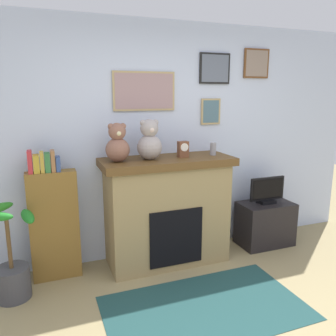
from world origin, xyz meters
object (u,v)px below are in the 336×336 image
(television, at_px, (267,191))
(potted_plant, at_px, (11,267))
(candle_jar, at_px, (213,149))
(teddy_bear_tan, at_px, (149,142))
(bookshelf, at_px, (54,221))
(teddy_bear_cream, at_px, (118,144))
(fireplace, at_px, (167,210))
(mantel_clock, at_px, (183,149))
(tv_stand, at_px, (265,224))

(television, bearing_deg, potted_plant, -176.88)
(candle_jar, xyz_separation_m, teddy_bear_tan, (-0.73, -0.00, 0.12))
(candle_jar, bearing_deg, teddy_bear_tan, -179.96)
(potted_plant, relative_size, teddy_bear_tan, 2.20)
(bookshelf, bearing_deg, teddy_bear_cream, -7.93)
(candle_jar, distance_m, teddy_bear_cream, 1.07)
(fireplace, relative_size, mantel_clock, 8.25)
(teddy_bear_cream, bearing_deg, fireplace, 1.97)
(teddy_bear_tan, bearing_deg, fireplace, 5.28)
(fireplace, relative_size, television, 3.05)
(bookshelf, height_order, television, bookshelf)
(fireplace, distance_m, tv_stand, 1.32)
(mantel_clock, distance_m, teddy_bear_tan, 0.39)
(bookshelf, bearing_deg, tv_stand, -2.34)
(tv_stand, relative_size, candle_jar, 4.73)
(mantel_clock, bearing_deg, fireplace, 173.82)
(fireplace, bearing_deg, television, -1.33)
(bookshelf, relative_size, television, 2.86)
(fireplace, distance_m, bookshelf, 1.17)
(teddy_bear_tan, bearing_deg, television, -0.45)
(candle_jar, height_order, teddy_bear_tan, teddy_bear_tan)
(potted_plant, bearing_deg, teddy_bear_tan, 6.95)
(teddy_bear_tan, bearing_deg, mantel_clock, -0.11)
(potted_plant, distance_m, candle_jar, 2.30)
(bookshelf, distance_m, teddy_bear_tan, 1.24)
(potted_plant, height_order, tv_stand, potted_plant)
(potted_plant, relative_size, candle_jar, 6.61)
(fireplace, relative_size, potted_plant, 1.54)
(candle_jar, bearing_deg, potted_plant, -175.45)
(teddy_bear_cream, bearing_deg, candle_jar, 0.03)
(television, distance_m, candle_jar, 0.93)
(potted_plant, height_order, teddy_bear_tan, teddy_bear_tan)
(mantel_clock, height_order, teddy_bear_tan, teddy_bear_tan)
(bookshelf, distance_m, potted_plant, 0.55)
(bookshelf, distance_m, tv_stand, 2.48)
(candle_jar, bearing_deg, fireplace, 178.10)
(television, bearing_deg, candle_jar, 179.08)
(tv_stand, distance_m, teddy_bear_tan, 1.84)
(teddy_bear_cream, bearing_deg, teddy_bear_tan, -0.01)
(potted_plant, xyz_separation_m, candle_jar, (2.10, 0.17, 0.93))
(fireplace, height_order, candle_jar, candle_jar)
(teddy_bear_cream, bearing_deg, mantel_clock, -0.06)
(bookshelf, height_order, mantel_clock, mantel_clock)
(tv_stand, distance_m, candle_jar, 1.23)
(bookshelf, bearing_deg, fireplace, -3.49)
(candle_jar, relative_size, mantel_clock, 0.81)
(potted_plant, bearing_deg, mantel_clock, 5.45)
(mantel_clock, relative_size, teddy_bear_tan, 0.41)
(potted_plant, distance_m, mantel_clock, 1.99)
(television, relative_size, teddy_bear_cream, 1.19)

